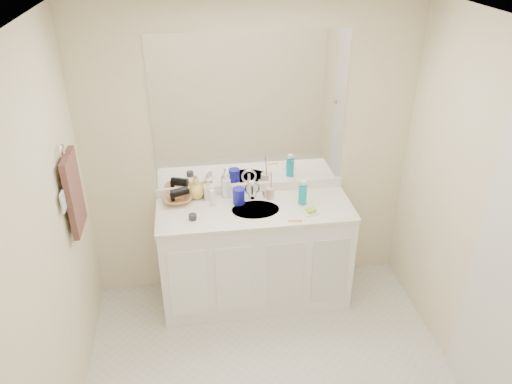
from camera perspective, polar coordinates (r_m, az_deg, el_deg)
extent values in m
cube|color=white|center=(2.35, 3.53, 17.70)|extent=(2.60, 2.60, 0.02)
cube|color=beige|center=(3.95, -0.67, 4.17)|extent=(2.60, 0.02, 2.40)
cube|color=beige|center=(2.92, -23.44, -8.37)|extent=(0.02, 2.60, 2.40)
cube|color=beige|center=(3.30, 25.61, -4.30)|extent=(0.02, 2.60, 2.40)
cube|color=white|center=(4.11, -0.10, -7.31)|extent=(1.50, 0.55, 0.85)
cube|color=white|center=(3.86, -0.10, -2.04)|extent=(1.52, 0.57, 0.03)
cube|color=white|center=(4.06, -0.62, 0.49)|extent=(1.52, 0.03, 0.08)
cylinder|color=beige|center=(3.85, -0.06, -2.16)|extent=(0.37, 0.37, 0.02)
cylinder|color=silver|center=(3.97, -0.43, 0.00)|extent=(0.02, 0.02, 0.11)
cube|color=white|center=(3.81, -0.69, 9.06)|extent=(1.48, 0.01, 1.20)
cylinder|color=navy|center=(3.89, -1.98, -0.47)|extent=(0.10, 0.10, 0.13)
cylinder|color=beige|center=(3.97, 1.58, -0.13)|extent=(0.08, 0.08, 0.09)
cylinder|color=#E03B7F|center=(3.92, 1.75, 1.21)|extent=(0.02, 0.04, 0.18)
cylinder|color=#0EA1AB|center=(3.90, 5.35, -0.31)|extent=(0.08, 0.08, 0.16)
cube|color=white|center=(3.81, 6.26, -2.33)|extent=(0.12, 0.11, 0.01)
cube|color=#9CD634|center=(3.80, 6.28, -2.10)|extent=(0.09, 0.07, 0.03)
cube|color=orange|center=(3.71, 4.49, -3.30)|extent=(0.11, 0.04, 0.00)
cylinder|color=#27262C|center=(3.74, -7.25, -2.83)|extent=(0.08, 0.08, 0.04)
cylinder|color=white|center=(3.87, -5.01, -0.67)|extent=(0.05, 0.05, 0.14)
imported|color=white|center=(3.97, -3.41, 0.81)|extent=(0.10, 0.10, 0.21)
imported|color=#F9E6CB|center=(3.96, -5.44, 0.36)|extent=(0.09, 0.09, 0.17)
imported|color=#EDC05C|center=(3.99, -6.86, 0.38)|extent=(0.14, 0.14, 0.16)
imported|color=#B27647|center=(3.97, -8.93, -0.81)|extent=(0.24, 0.24, 0.05)
cylinder|color=black|center=(3.94, -8.71, 0.00)|extent=(0.15, 0.11, 0.07)
torus|color=silver|center=(3.40, -21.28, 4.30)|extent=(0.01, 0.11, 0.11)
cube|color=#402622|center=(3.52, -20.10, -0.10)|extent=(0.04, 0.32, 0.55)
cube|color=white|center=(3.33, -21.18, -1.03)|extent=(0.01, 0.08, 0.13)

